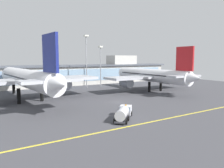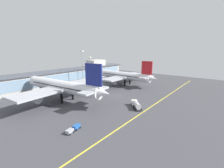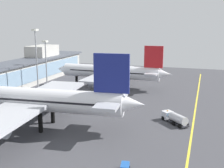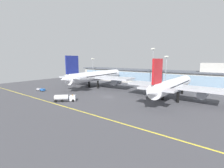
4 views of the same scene
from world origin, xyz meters
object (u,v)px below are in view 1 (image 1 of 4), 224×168
(airliner_near_right, at_px, (151,75))
(apron_light_mast_east, at_px, (100,59))
(fuel_tanker_truck, at_px, (124,113))
(airliner_near_left, at_px, (27,79))
(apron_light_mast_west, at_px, (86,54))

(airliner_near_right, relative_size, apron_light_mast_east, 2.52)
(airliner_near_right, distance_m, fuel_tanker_truck, 46.65)
(airliner_near_left, distance_m, airliner_near_right, 49.54)
(airliner_near_left, bearing_deg, apron_light_mast_west, -63.61)
(apron_light_mast_west, xyz_separation_m, apron_light_mast_east, (8.04, 0.99, -2.61))
(airliner_near_right, relative_size, fuel_tanker_truck, 6.15)
(airliner_near_left, height_order, airliner_near_right, airliner_near_left)
(apron_light_mast_west, bearing_deg, fuel_tanker_truck, -106.77)
(fuel_tanker_truck, relative_size, apron_light_mast_west, 0.33)
(airliner_near_right, bearing_deg, apron_light_mast_west, 41.37)
(apron_light_mast_west, bearing_deg, airliner_near_right, -49.48)
(airliner_near_right, distance_m, apron_light_mast_west, 31.27)
(airliner_near_left, relative_size, fuel_tanker_truck, 7.11)
(airliner_near_left, relative_size, apron_light_mast_west, 2.36)
(apron_light_mast_west, bearing_deg, apron_light_mast_east, 7.00)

